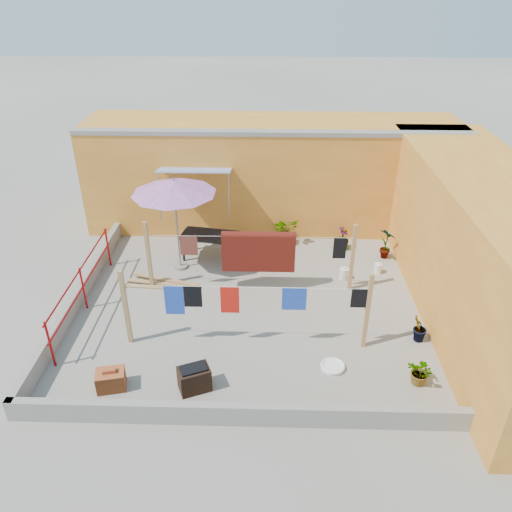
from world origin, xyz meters
The scene contains 21 objects.
ground centered at (0.00, 0.00, 0.00)m, with size 80.00×80.00×0.00m, color #9E998E.
wall_back centered at (0.50, 4.69, 1.61)m, with size 11.00×3.27×3.21m.
wall_right centered at (5.20, 0.00, 1.60)m, with size 2.40×9.00×3.20m, color orange.
parapet_front centered at (0.00, -3.58, 0.22)m, with size 8.30×0.16×0.44m, color gray.
parapet_left centered at (-4.08, 0.00, 0.22)m, with size 0.16×7.30×0.44m, color gray.
red_railing centered at (-3.85, -0.20, 0.72)m, with size 0.05×4.20×1.10m.
clothesline_rig centered at (0.17, 0.56, 1.01)m, with size 5.09×2.35×1.80m.
patio_umbrella centered at (-1.93, 1.74, 2.31)m, with size 2.16×2.16×2.57m.
outdoor_table centered at (-1.16, 2.27, 0.66)m, with size 1.67×1.04×0.73m.
brick_stack centered at (-2.52, -2.78, 0.20)m, with size 0.61×0.50×0.47m.
lumber_pile centered at (-2.25, 0.82, 0.06)m, with size 1.96×0.68×0.12m.
brazier centered at (-0.92, -2.76, 0.26)m, with size 0.70×0.59×0.53m.
white_basin centered at (1.78, -2.12, 0.05)m, with size 0.50×0.50×0.09m.
water_jug_a centered at (3.35, 1.60, 0.14)m, with size 0.20×0.20×0.31m.
water_jug_b centered at (2.41, 1.27, 0.16)m, with size 0.22×0.22×0.35m.
green_hose centered at (2.53, 2.92, 0.03)m, with size 0.46×0.46×0.07m.
plant_back_a centered at (0.92, 3.20, 0.41)m, with size 0.73×0.63×0.81m, color #1F611B.
plant_back_b centered at (2.56, 2.91, 0.33)m, with size 0.37×0.37×0.67m, color #1F611B.
plant_right_a centered at (3.70, 2.42, 0.47)m, with size 0.49×0.33×0.93m, color #1F611B.
plant_right_b centered at (3.70, -1.20, 0.33)m, with size 0.37×0.30×0.67m, color #1F611B.
plant_right_c centered at (3.42, -2.50, 0.28)m, with size 0.51×0.44×0.56m, color #1F611B.
Camera 1 is at (0.45, -9.78, 6.98)m, focal length 35.00 mm.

